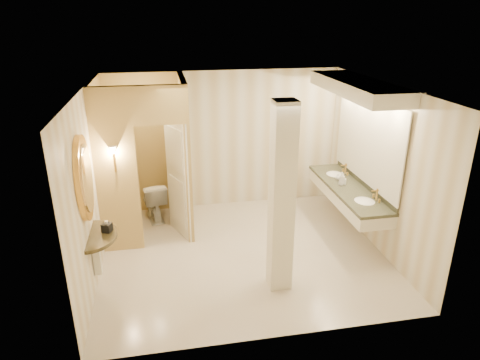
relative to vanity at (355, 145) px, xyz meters
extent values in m
plane|color=beige|center=(-1.98, -0.40, -1.63)|extent=(4.50, 4.50, 0.00)
plane|color=silver|center=(-1.98, -0.40, 1.07)|extent=(4.50, 4.50, 0.00)
cube|color=beige|center=(-1.98, 1.60, -0.28)|extent=(4.50, 0.02, 2.70)
cube|color=beige|center=(-1.98, -2.40, -0.28)|extent=(4.50, 0.02, 2.70)
cube|color=beige|center=(-4.23, -0.40, -0.28)|extent=(0.02, 4.00, 2.70)
cube|color=beige|center=(0.27, -0.40, -0.28)|extent=(0.02, 4.00, 2.70)
cube|color=tan|center=(-2.78, 0.85, -0.28)|extent=(0.10, 1.50, 2.70)
cube|color=tan|center=(-3.90, 0.10, -0.28)|extent=(0.65, 0.10, 2.70)
cube|color=tan|center=(-3.18, 0.10, 0.77)|extent=(0.80, 0.10, 0.60)
cube|color=silver|center=(-2.94, 0.47, -0.58)|extent=(0.36, 0.75, 2.10)
cylinder|color=#B38639|center=(-3.90, 0.03, -0.08)|extent=(0.03, 0.03, 0.30)
cone|color=silver|center=(-3.90, 0.03, 0.12)|extent=(0.14, 0.14, 0.14)
cube|color=silver|center=(-0.03, 0.00, -0.90)|extent=(0.60, 2.27, 0.24)
cube|color=black|center=(-0.03, 0.00, -0.78)|extent=(0.64, 2.31, 0.05)
cube|color=black|center=(0.25, 0.00, -0.71)|extent=(0.03, 2.27, 0.10)
ellipsoid|color=white|center=(-0.03, -0.62, -0.80)|extent=(0.40, 0.44, 0.15)
cylinder|color=#B38639|center=(0.17, -0.62, -0.67)|extent=(0.03, 0.03, 0.22)
ellipsoid|color=white|center=(-0.03, 0.62, -0.80)|extent=(0.40, 0.44, 0.15)
cylinder|color=#B38639|center=(0.17, 0.62, -0.67)|extent=(0.03, 0.03, 0.22)
cube|color=white|center=(0.25, 0.00, 0.07)|extent=(0.03, 2.27, 1.40)
cube|color=silver|center=(-0.03, 0.00, 0.96)|extent=(0.75, 2.47, 0.22)
cylinder|color=black|center=(-4.21, -0.98, -0.78)|extent=(0.89, 0.89, 0.05)
cube|color=silver|center=(-4.17, -0.98, -1.08)|extent=(0.10, 0.10, 0.60)
cylinder|color=gold|center=(-4.19, -0.98, 0.07)|extent=(0.07, 0.89, 0.89)
cylinder|color=white|center=(-4.15, -0.98, 0.07)|extent=(0.02, 0.71, 0.71)
cube|color=silver|center=(-1.63, -1.35, -0.28)|extent=(0.31, 0.31, 2.70)
cube|color=black|center=(-3.99, -0.92, -0.69)|extent=(0.16, 0.16, 0.12)
imported|color=white|center=(-3.41, 1.15, -1.25)|extent=(0.55, 0.80, 0.75)
imported|color=beige|center=(-0.07, 0.12, -0.68)|extent=(0.09, 0.09, 0.15)
imported|color=silver|center=(-0.09, 0.34, -0.70)|extent=(0.11, 0.11, 0.11)
imported|color=#C6B28C|center=(-0.13, 0.10, -0.63)|extent=(0.12, 0.12, 0.24)
camera|label=1|loc=(-3.14, -6.40, 2.09)|focal=32.00mm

